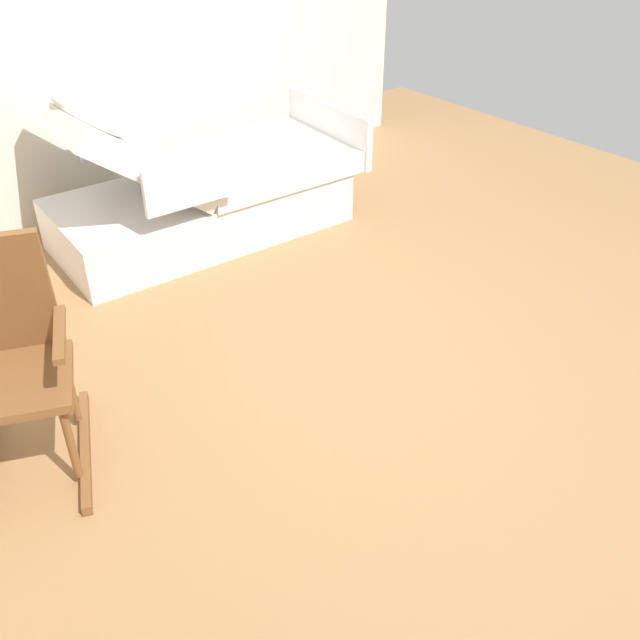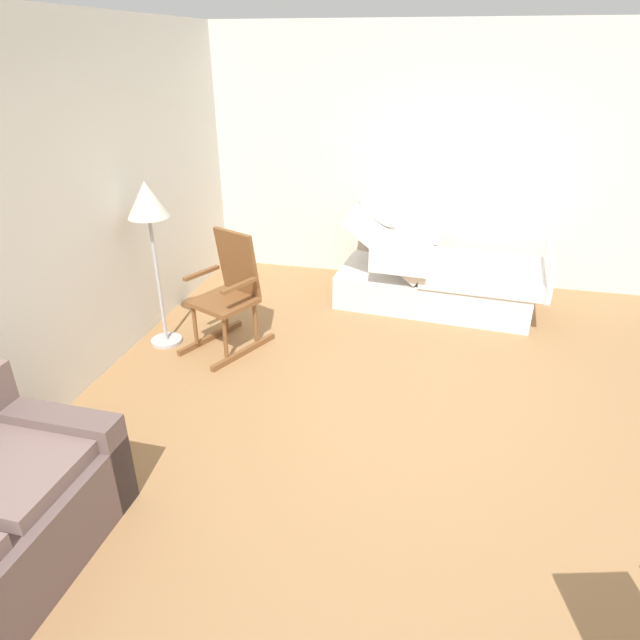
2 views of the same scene
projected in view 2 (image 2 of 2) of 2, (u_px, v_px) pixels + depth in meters
The scene contains 6 objects.
ground_plane at pixel (400, 422), 3.99m from camera, with size 7.18×7.18×0.00m, color #9E7247.
back_wall at pixel (55, 219), 3.90m from camera, with size 5.94×0.10×2.70m, color silver.
side_wall at pixel (435, 159), 5.93m from camera, with size 0.10×5.16×2.70m, color silver.
hospital_bed at pixel (435, 277), 5.67m from camera, with size 1.13×2.13×1.16m.
rocking_chair at pixel (229, 293), 4.82m from camera, with size 0.89×0.75×1.05m.
floor_lamp at pixel (148, 211), 4.52m from camera, with size 0.34×0.34×1.48m.
Camera 2 is at (-3.28, -0.17, 2.46)m, focal length 30.84 mm.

